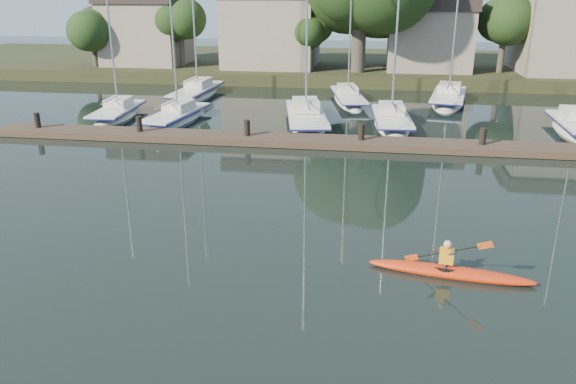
# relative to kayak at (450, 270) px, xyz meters

# --- Properties ---
(ground) EXTENTS (160.00, 160.00, 0.00)m
(ground) POSITION_rel_kayak_xyz_m (-5.93, -0.37, -0.18)
(ground) COLOR black
(ground) RESTS_ON ground
(kayak) EXTENTS (4.69, 1.30, 1.49)m
(kayak) POSITION_rel_kayak_xyz_m (0.00, 0.00, 0.00)
(kayak) COLOR red
(kayak) RESTS_ON ground
(dock) EXTENTS (34.00, 2.00, 1.80)m
(dock) POSITION_rel_kayak_xyz_m (-5.93, 13.63, 0.02)
(dock) COLOR #413025
(dock) RESTS_ON ground
(sailboat_0) EXTENTS (2.54, 7.22, 11.24)m
(sailboat_0) POSITION_rel_kayak_xyz_m (-18.55, 18.62, -0.36)
(sailboat_0) COLOR silver
(sailboat_0) RESTS_ON ground
(sailboat_1) EXTENTS (2.80, 8.08, 12.94)m
(sailboat_1) POSITION_rel_kayak_xyz_m (-14.42, 18.08, -0.36)
(sailboat_1) COLOR silver
(sailboat_1) RESTS_ON ground
(sailboat_2) EXTENTS (4.07, 10.11, 16.31)m
(sailboat_2) POSITION_rel_kayak_xyz_m (-6.41, 18.71, -0.38)
(sailboat_2) COLOR silver
(sailboat_2) RESTS_ON ground
(sailboat_3) EXTENTS (2.65, 8.15, 12.94)m
(sailboat_3) POSITION_rel_kayak_xyz_m (-1.28, 18.95, -0.37)
(sailboat_3) COLOR silver
(sailboat_3) RESTS_ON ground
(sailboat_4) EXTENTS (2.54, 7.61, 12.80)m
(sailboat_4) POSITION_rel_kayak_xyz_m (9.14, 18.73, -0.39)
(sailboat_4) COLOR silver
(sailboat_4) RESTS_ON ground
(sailboat_5) EXTENTS (2.46, 9.34, 15.35)m
(sailboat_5) POSITION_rel_kayak_xyz_m (-15.81, 26.55, -0.37)
(sailboat_5) COLOR silver
(sailboat_5) RESTS_ON ground
(sailboat_6) EXTENTS (3.56, 9.23, 14.36)m
(sailboat_6) POSITION_rel_kayak_xyz_m (-4.25, 26.25, -0.35)
(sailboat_6) COLOR silver
(sailboat_6) RESTS_ON ground
(sailboat_7) EXTENTS (3.70, 8.96, 14.03)m
(sailboat_7) POSITION_rel_kayak_xyz_m (2.89, 26.80, -0.39)
(sailboat_7) COLOR silver
(sailboat_7) RESTS_ON ground
(shore) EXTENTS (90.00, 25.25, 12.75)m
(shore) POSITION_rel_kayak_xyz_m (-4.32, 39.92, 3.05)
(shore) COLOR #232D16
(shore) RESTS_ON ground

